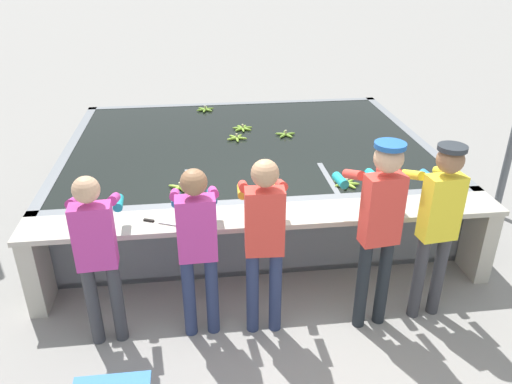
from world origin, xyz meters
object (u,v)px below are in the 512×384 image
object	(u,v)px
worker_1	(197,239)
banana_bunch_floating_0	(346,184)
worker_4	(437,216)
worker_3	(379,218)
banana_bunch_floating_5	(180,187)
banana_bunch_floating_3	(243,128)
banana_bunch_floating_4	(285,134)
banana_bunch_floating_2	(205,109)
worker_0	(97,247)
worker_2	(264,232)
banana_bunch_floating_1	(237,138)
knife_0	(156,222)

from	to	relation	value
worker_1	banana_bunch_floating_0	distance (m)	1.90
banana_bunch_floating_0	worker_4	bearing A→B (deg)	-65.57
worker_3	banana_bunch_floating_5	world-z (taller)	worker_3
banana_bunch_floating_3	banana_bunch_floating_4	size ratio (longest dim) A/B	1.02
banana_bunch_floating_0	banana_bunch_floating_2	distance (m)	3.15
worker_0	banana_bunch_floating_2	xyz separation A→B (m)	(0.99, 3.89, -0.07)
worker_2	banana_bunch_floating_5	xyz separation A→B (m)	(-0.71, 1.21, -0.13)
banana_bunch_floating_5	banana_bunch_floating_2	bearing A→B (deg)	82.82
banana_bunch_floating_2	banana_bunch_floating_5	size ratio (longest dim) A/B	1.02
banana_bunch_floating_4	banana_bunch_floating_2	bearing A→B (deg)	129.35
worker_4	worker_0	bearing A→B (deg)	179.91
worker_3	banana_bunch_floating_4	distance (m)	2.73
worker_3	banana_bunch_floating_0	distance (m)	1.16
banana_bunch_floating_0	banana_bunch_floating_1	size ratio (longest dim) A/B	1.01
banana_bunch_floating_4	banana_bunch_floating_5	world-z (taller)	same
worker_1	banana_bunch_floating_5	xyz separation A→B (m)	(-0.16, 1.18, -0.08)
worker_1	banana_bunch_floating_2	world-z (taller)	worker_1
worker_0	banana_bunch_floating_4	xyz separation A→B (m)	(2.02, 2.64, -0.07)
banana_bunch_floating_5	banana_bunch_floating_4	bearing A→B (deg)	46.81
banana_bunch_floating_1	banana_bunch_floating_4	distance (m)	0.66
worker_2	worker_4	xyz separation A→B (m)	(1.51, 0.03, 0.04)
worker_3	banana_bunch_floating_3	distance (m)	3.15
knife_0	worker_2	bearing A→B (deg)	-29.87
banana_bunch_floating_2	knife_0	bearing A→B (deg)	-99.29
worker_4	knife_0	size ratio (longest dim) A/B	5.09
worker_4	banana_bunch_floating_0	xyz separation A→B (m)	(-0.48, 1.07, -0.17)
banana_bunch_floating_4	banana_bunch_floating_1	bearing A→B (deg)	-175.29
worker_2	banana_bunch_floating_2	distance (m)	3.94
worker_2	banana_bunch_floating_2	bearing A→B (deg)	95.42
worker_3	banana_bunch_floating_2	distance (m)	4.18
banana_bunch_floating_5	worker_0	bearing A→B (deg)	-118.83
banana_bunch_floating_2	banana_bunch_floating_4	world-z (taller)	same
banana_bunch_floating_2	banana_bunch_floating_4	distance (m)	1.62
worker_4	banana_bunch_floating_3	bearing A→B (deg)	115.34
banana_bunch_floating_1	knife_0	distance (m)	2.28
worker_2	banana_bunch_floating_3	xyz separation A→B (m)	(0.11, 2.98, -0.13)
worker_0	knife_0	size ratio (longest dim) A/B	4.75
worker_0	worker_2	distance (m)	1.36
banana_bunch_floating_0	banana_bunch_floating_1	bearing A→B (deg)	124.08
banana_bunch_floating_4	banana_bunch_floating_0	bearing A→B (deg)	-76.67
worker_4	banana_bunch_floating_4	size ratio (longest dim) A/B	6.11
knife_0	banana_bunch_floating_2	bearing A→B (deg)	80.71
banana_bunch_floating_1	banana_bunch_floating_5	size ratio (longest dim) A/B	1.01
knife_0	banana_bunch_floating_3	bearing A→B (deg)	67.04
worker_4	banana_bunch_floating_2	xyz separation A→B (m)	(-1.88, 3.89, -0.17)
worker_2	banana_bunch_floating_0	xyz separation A→B (m)	(1.03, 1.09, -0.13)
worker_3	banana_bunch_floating_1	xyz separation A→B (m)	(-0.96, 2.65, -0.22)
worker_0	banana_bunch_floating_4	distance (m)	3.32
banana_bunch_floating_1	banana_bunch_floating_3	size ratio (longest dim) A/B	0.99
banana_bunch_floating_1	banana_bunch_floating_5	distance (m)	1.57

